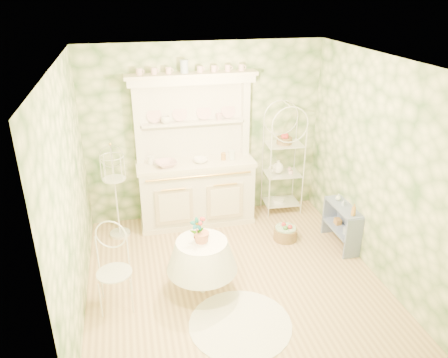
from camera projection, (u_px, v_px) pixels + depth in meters
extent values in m
plane|color=tan|center=(233.00, 276.00, 5.58)|extent=(3.60, 3.60, 0.00)
plane|color=white|center=(235.00, 61.00, 4.48)|extent=(3.60, 3.60, 0.00)
plane|color=beige|center=(71.00, 196.00, 4.66)|extent=(3.60, 3.60, 0.00)
plane|color=beige|center=(375.00, 167.00, 5.40)|extent=(3.60, 3.60, 0.00)
plane|color=beige|center=(205.00, 133.00, 6.63)|extent=(3.60, 3.60, 0.00)
plane|color=beige|center=(289.00, 272.00, 3.43)|extent=(3.60, 3.60, 0.00)
cube|color=white|center=(195.00, 153.00, 6.43)|extent=(1.87, 0.61, 2.29)
cube|color=white|center=(283.00, 162.00, 6.89)|extent=(0.55, 0.41, 1.71)
cube|color=#6E7EA6|center=(342.00, 226.00, 6.15)|extent=(0.29, 0.73, 0.62)
cylinder|color=white|center=(202.00, 271.00, 5.18)|extent=(0.62, 0.62, 0.60)
cube|color=white|center=(115.00, 275.00, 4.92)|extent=(0.48, 0.48, 0.85)
cube|color=white|center=(116.00, 192.00, 6.23)|extent=(0.37, 0.37, 1.41)
cylinder|color=olive|center=(285.00, 233.00, 6.36)|extent=(0.30, 0.30, 0.19)
cylinder|color=white|center=(240.00, 324.00, 4.79)|extent=(1.39, 1.39, 0.01)
imported|color=white|center=(166.00, 166.00, 6.32)|extent=(0.36, 0.36, 0.07)
imported|color=white|center=(201.00, 162.00, 6.45)|extent=(0.28, 0.28, 0.07)
imported|color=white|center=(166.00, 121.00, 6.30)|extent=(0.16, 0.16, 0.11)
imported|color=white|center=(219.00, 118.00, 6.46)|extent=(0.11, 0.11, 0.10)
imported|color=#3F7238|center=(197.00, 232.00, 4.95)|extent=(0.16, 0.12, 0.30)
imported|color=#AC7A37|center=(354.00, 211.00, 5.76)|extent=(0.07, 0.07, 0.17)
imported|color=#9DAFCA|center=(344.00, 203.00, 6.03)|extent=(0.06, 0.06, 0.09)
imported|color=silver|center=(338.00, 198.00, 6.18)|extent=(0.10, 0.10, 0.10)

